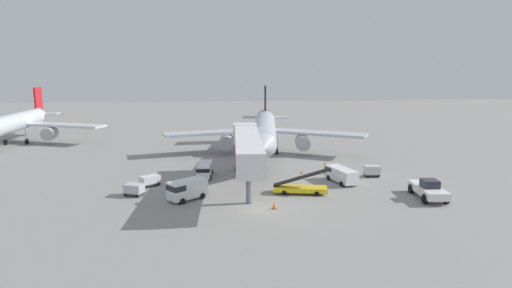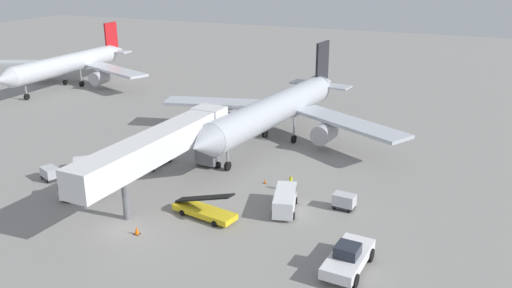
{
  "view_description": "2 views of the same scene",
  "coord_description": "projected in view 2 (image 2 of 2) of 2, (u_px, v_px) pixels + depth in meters",
  "views": [
    {
      "loc": [
        -4.25,
        -43.7,
        15.29
      ],
      "look_at": [
        1.6,
        21.2,
        3.37
      ],
      "focal_mm": 29.38,
      "sensor_mm": 36.0,
      "label": 1
    },
    {
      "loc": [
        28.22,
        -33.47,
        23.2
      ],
      "look_at": [
        5.01,
        18.79,
        2.97
      ],
      "focal_mm": 36.51,
      "sensor_mm": 36.0,
      "label": 2
    }
  ],
  "objects": [
    {
      "name": "ground_plane",
      "position": [
        122.0,
        230.0,
        47.37
      ],
      "size": [
        300.0,
        300.0,
        0.0
      ],
      "primitive_type": "plane",
      "color": "gray"
    },
    {
      "name": "airplane_at_gate",
      "position": [
        278.0,
        109.0,
        69.22
      ],
      "size": [
        36.12,
        36.68,
        11.64
      ],
      "color": "#B7BCC6",
      "rests_on": "ground"
    },
    {
      "name": "jet_bridge",
      "position": [
        165.0,
        145.0,
        53.21
      ],
      "size": [
        4.06,
        23.3,
        7.13
      ],
      "color": "silver",
      "rests_on": "ground"
    },
    {
      "name": "pushback_tug",
      "position": [
        348.0,
        258.0,
        40.96
      ],
      "size": [
        3.2,
        6.47,
        2.33
      ],
      "color": "white",
      "rests_on": "ground"
    },
    {
      "name": "belt_loader_truck",
      "position": [
        204.0,
        210.0,
        49.52
      ],
      "size": [
        6.79,
        3.1,
        3.15
      ],
      "color": "yellow",
      "rests_on": "ground"
    },
    {
      "name": "service_van_rear_right",
      "position": [
        81.0,
        185.0,
        53.47
      ],
      "size": [
        4.8,
        4.46,
        2.37
      ],
      "color": "white",
      "rests_on": "ground"
    },
    {
      "name": "service_van_near_right",
      "position": [
        154.0,
        157.0,
        61.77
      ],
      "size": [
        2.32,
        5.44,
        1.95
      ],
      "color": "white",
      "rests_on": "ground"
    },
    {
      "name": "service_van_mid_right",
      "position": [
        285.0,
        199.0,
        50.88
      ],
      "size": [
        3.33,
        5.73,
        1.97
      ],
      "color": "white",
      "rests_on": "ground"
    },
    {
      "name": "baggage_cart_far_center",
      "position": [
        50.0,
        173.0,
        58.01
      ],
      "size": [
        2.53,
        2.11,
        1.45
      ],
      "color": "#38383D",
      "rests_on": "ground"
    },
    {
      "name": "baggage_cart_outer_right",
      "position": [
        344.0,
        201.0,
        51.13
      ],
      "size": [
        2.23,
        1.54,
        1.57
      ],
      "color": "#38383D",
      "rests_on": "ground"
    },
    {
      "name": "baggage_cart_near_left",
      "position": [
        84.0,
        163.0,
        61.1
      ],
      "size": [
        2.78,
        2.65,
        1.36
      ],
      "color": "#38383D",
      "rests_on": "ground"
    },
    {
      "name": "ground_crew_worker_foreground",
      "position": [
        291.0,
        182.0,
        55.19
      ],
      "size": [
        0.47,
        0.47,
        1.76
      ],
      "color": "#1E2333",
      "rests_on": "ground"
    },
    {
      "name": "safety_cone_alpha",
      "position": [
        265.0,
        181.0,
        57.26
      ],
      "size": [
        0.32,
        0.32,
        0.49
      ],
      "color": "black",
      "rests_on": "ground"
    },
    {
      "name": "safety_cone_bravo",
      "position": [
        137.0,
        230.0,
        46.53
      ],
      "size": [
        0.5,
        0.5,
        0.77
      ],
      "color": "black",
      "rests_on": "ground"
    },
    {
      "name": "airplane_background",
      "position": [
        70.0,
        64.0,
        100.12
      ],
      "size": [
        36.16,
        34.08,
        10.88
      ],
      "color": "silver",
      "rests_on": "ground"
    }
  ]
}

